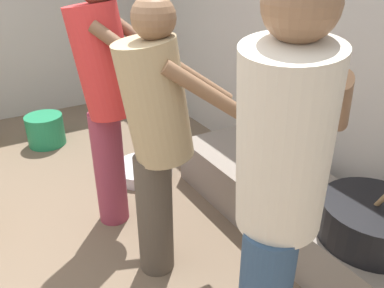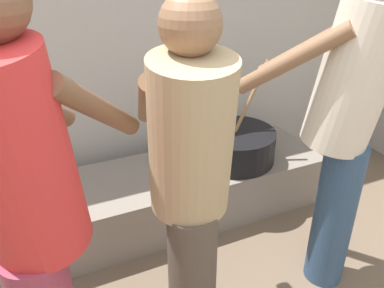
# 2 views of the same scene
# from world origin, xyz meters

# --- Properties ---
(block_enclosure_rear) EXTENTS (5.54, 0.20, 2.13)m
(block_enclosure_rear) POSITION_xyz_m (0.00, 2.34, 1.06)
(block_enclosure_rear) COLOR #ADA8A0
(block_enclosure_rear) RESTS_ON ground_plane
(hearth_ledge) EXTENTS (2.09, 0.60, 0.34)m
(hearth_ledge) POSITION_xyz_m (0.56, 1.82, 0.17)
(hearth_ledge) COLOR slate
(hearth_ledge) RESTS_ON ground_plane
(cooking_pot_main) EXTENTS (0.53, 0.53, 0.66)m
(cooking_pot_main) POSITION_xyz_m (1.03, 1.79, 0.45)
(cooking_pot_main) COLOR black
(cooking_pot_main) RESTS_ON hearth_ledge
(cook_in_tan_shirt) EXTENTS (0.47, 0.70, 1.52)m
(cook_in_tan_shirt) POSITION_xyz_m (0.33, 0.94, 0.86)
(cook_in_tan_shirt) COLOR #4C4238
(cook_in_tan_shirt) RESTS_ON ground_plane
(cook_in_cream_shirt) EXTENTS (0.65, 0.74, 1.66)m
(cook_in_cream_shirt) POSITION_xyz_m (1.12, 1.01, 0.95)
(cook_in_cream_shirt) COLOR navy
(cook_in_cream_shirt) RESTS_ON ground_plane
(cook_in_red_shirt) EXTENTS (0.68, 0.72, 1.63)m
(cook_in_red_shirt) POSITION_xyz_m (-0.22, 0.88, 0.94)
(cook_in_red_shirt) COLOR #8C3347
(cook_in_red_shirt) RESTS_ON ground_plane
(bucket_green_plastic) EXTENTS (0.35, 0.35, 0.29)m
(bucket_green_plastic) POSITION_xyz_m (-1.68, 0.71, 0.15)
(bucket_green_plastic) COLOR #1E7A4C
(bucket_green_plastic) RESTS_ON ground_plane
(metal_mixing_bowl) EXTENTS (0.48, 0.48, 0.10)m
(metal_mixing_bowl) POSITION_xyz_m (-0.66, 1.26, 0.05)
(metal_mixing_bowl) COLOR #B7B7BC
(metal_mixing_bowl) RESTS_ON ground_plane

